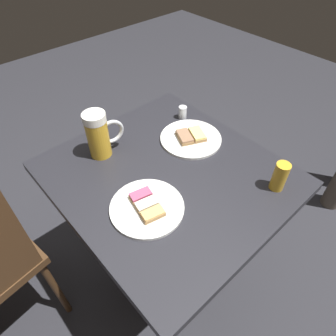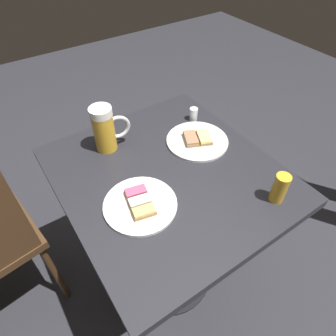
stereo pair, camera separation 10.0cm
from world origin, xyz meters
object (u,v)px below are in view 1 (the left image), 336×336
(plate_near, at_px, (147,207))
(salt_shaker, at_px, (183,112))
(beer_glass_small, at_px, (280,176))
(plate_far, at_px, (191,138))
(beer_mug, at_px, (99,134))

(plate_near, xyz_separation_m, salt_shaker, (0.27, -0.41, 0.02))
(plate_near, height_order, salt_shaker, salt_shaker)
(beer_glass_small, relative_size, salt_shaker, 1.94)
(plate_near, xyz_separation_m, plate_far, (0.15, -0.34, -0.00))
(plate_far, bearing_deg, beer_mug, 61.39)
(beer_glass_small, bearing_deg, plate_far, 5.01)
(plate_far, bearing_deg, beer_glass_small, -174.99)
(plate_near, xyz_separation_m, beer_glass_small, (-0.22, -0.37, 0.04))
(plate_near, relative_size, beer_glass_small, 2.23)
(beer_mug, relative_size, beer_glass_small, 1.70)
(plate_far, height_order, beer_glass_small, beer_glass_small)
(plate_near, distance_m, beer_mug, 0.32)
(plate_near, bearing_deg, beer_glass_small, -120.37)
(plate_far, xyz_separation_m, beer_glass_small, (-0.36, -0.03, 0.04))
(plate_far, bearing_deg, plate_near, 113.35)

